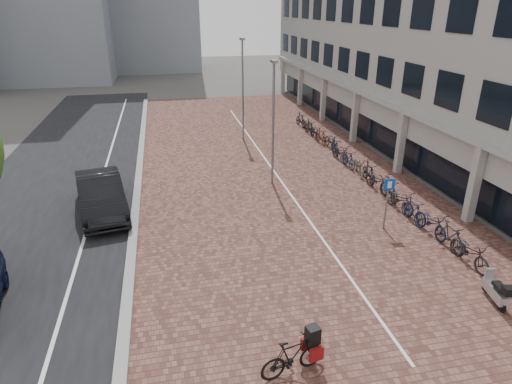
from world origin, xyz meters
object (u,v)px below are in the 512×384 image
(scooter_front, at_px, (496,289))
(hero_bike, at_px, (293,356))
(car_dark, at_px, (101,195))
(parking_sign, at_px, (388,196))

(scooter_front, bearing_deg, hero_bike, -156.79)
(car_dark, bearing_deg, hero_bike, -73.32)
(car_dark, bearing_deg, parking_sign, -30.58)
(parking_sign, bearing_deg, hero_bike, -127.70)
(parking_sign, bearing_deg, scooter_front, -74.12)
(hero_bike, bearing_deg, car_dark, 15.34)
(car_dark, distance_m, hero_bike, 12.01)
(car_dark, distance_m, parking_sign, 12.18)
(hero_bike, height_order, parking_sign, parking_sign)
(car_dark, height_order, hero_bike, car_dark)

